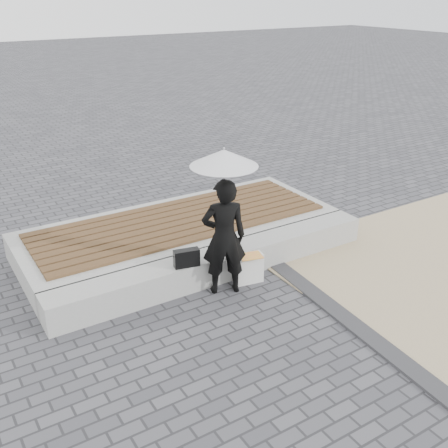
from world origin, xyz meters
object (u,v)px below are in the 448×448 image
(seating_ledge, at_px, (219,263))
(canvas_tote, at_px, (248,268))
(parasol, at_px, (224,158))
(woman, at_px, (224,237))
(handbag, at_px, (187,258))

(seating_ledge, xyz_separation_m, canvas_tote, (0.26, -0.36, 0.01))
(parasol, xyz_separation_m, canvas_tote, (0.41, 0.02, -1.68))
(parasol, height_order, canvas_tote, parasol)
(woman, relative_size, handbag, 4.71)
(seating_ledge, distance_m, handbag, 0.69)
(canvas_tote, bearing_deg, seating_ledge, 135.31)
(seating_ledge, height_order, woman, woman)
(seating_ledge, relative_size, woman, 3.09)
(woman, xyz_separation_m, handbag, (-0.44, 0.23, -0.29))
(woman, height_order, canvas_tote, woman)
(woman, xyz_separation_m, canvas_tote, (0.41, 0.02, -0.60))
(woman, relative_size, canvas_tote, 3.78)
(woman, bearing_deg, canvas_tote, -156.13)
(parasol, relative_size, handbag, 3.19)
(woman, distance_m, parasol, 1.08)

